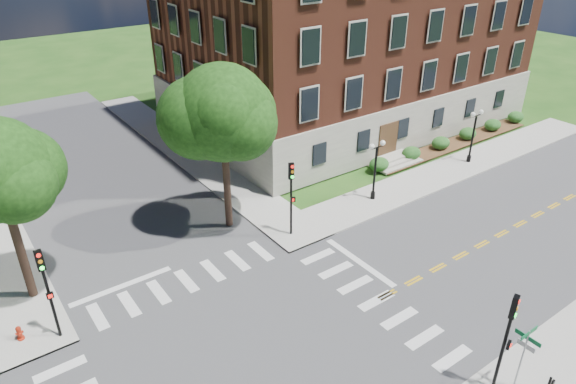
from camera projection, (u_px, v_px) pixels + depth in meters
ground at (259, 364)px, 22.63m from camera, size 160.00×160.00×0.00m
road_ew at (259, 364)px, 22.62m from camera, size 90.00×12.00×0.01m
road_ns at (259, 364)px, 22.62m from camera, size 12.00×90.00×0.01m
sidewalk_ne at (315, 160)px, 41.50m from camera, size 34.00×34.00×0.12m
crosswalk_east at (376, 301)px, 26.34m from camera, size 2.20×10.20×0.02m
stop_bar_east at (359, 262)px, 29.30m from camera, size 0.40×5.50×0.00m
main_building at (346, 29)px, 46.75m from camera, size 30.60×22.40×16.50m
shrub_row at (453, 145)px, 44.25m from camera, size 18.00×2.00×1.30m
tree_d at (222, 113)px, 29.16m from camera, size 5.68×5.68×10.31m
traffic_signal_se at (508, 332)px, 19.93m from camera, size 0.38×0.45×4.80m
traffic_signal_ne at (291, 190)px, 30.25m from camera, size 0.38×0.46×4.80m
traffic_signal_nw at (46, 283)px, 22.55m from camera, size 0.33×0.36×4.80m
twin_lamp_west at (375, 167)px, 34.54m from camera, size 1.36×0.36×4.23m
twin_lamp_east at (473, 133)px, 39.93m from camera, size 1.36×0.36×4.23m
street_sign_pole at (525, 348)px, 20.34m from camera, size 1.10×1.10×3.10m
fire_hydrant at (20, 333)px, 23.64m from camera, size 0.35×0.35×0.75m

